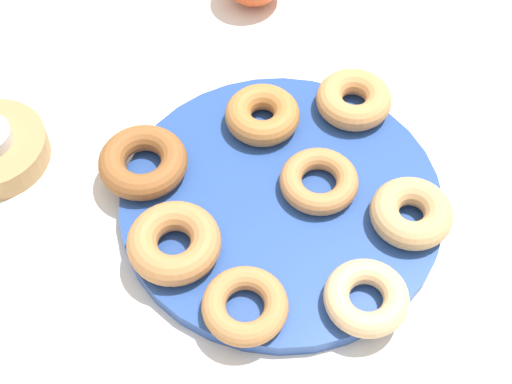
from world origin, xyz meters
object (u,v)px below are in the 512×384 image
donut_1 (245,306)px  donut_6 (143,162)px  donut_3 (174,242)px  donut_5 (262,115)px  donut_4 (369,296)px  donut_plate (281,201)px  donut_7 (411,213)px  donut_2 (319,181)px  donut_0 (354,100)px

donut_1 → donut_6: 0.19m
donut_6 → donut_3: bearing=169.6°
donut_3 → donut_5: size_ratio=1.12×
donut_4 → donut_5: 0.24m
donut_plate → donut_7: 0.13m
donut_1 → donut_2: same height
donut_plate → donut_5: (0.09, -0.03, 0.02)m
donut_0 → donut_5: same height
donut_6 → donut_7: (-0.19, -0.19, 0.00)m
donut_2 → donut_7: donut_7 is taller
donut_plate → donut_4: donut_4 is taller
donut_6 → donut_7: 0.27m
donut_0 → donut_5: size_ratio=1.02×
donut_2 → donut_3: donut_3 is taller
donut_0 → donut_1: donut_0 is taller
donut_0 → donut_2: 0.12m
donut_1 → donut_6: (0.19, 0.01, 0.00)m
donut_3 → donut_5: bearing=-59.7°
donut_4 → donut_5: size_ratio=0.97×
donut_5 → donut_6: size_ratio=0.88×
donut_0 → donut_6: (0.04, 0.23, -0.00)m
donut_5 → donut_7: bearing=-162.9°
donut_2 → donut_plate: bearing=73.9°
donut_2 → donut_0: bearing=-53.5°
donut_1 → donut_3: bearing=14.7°
donut_plate → donut_5: bearing=-20.8°
donut_0 → donut_3: 0.26m
donut_plate → donut_1: donut_1 is taller
donut_0 → donut_1: (-0.15, 0.23, -0.00)m
donut_1 → donut_7: donut_7 is taller
donut_7 → donut_6: bearing=45.0°
donut_6 → donut_5: bearing=-94.4°
donut_2 → donut_5: size_ratio=0.99×
donut_3 → donut_7: 0.23m
donut_4 → donut_5: bearing=-7.6°
donut_plate → donut_6: size_ratio=3.58×
donut_2 → donut_1: bearing=120.3°
donut_0 → donut_7: (-0.15, 0.04, -0.00)m
donut_plate → donut_3: donut_3 is taller
donut_3 → donut_4: donut_3 is taller
donut_4 → donut_6: 0.27m
donut_plate → donut_1: size_ratio=4.15×
donut_0 → donut_3: size_ratio=0.91×
donut_3 → donut_7: size_ratio=1.11×
donut_2 → donut_6: size_ratio=0.87×
donut_3 → donut_7: (-0.09, -0.21, -0.00)m
donut_1 → donut_4: size_ratio=1.01×
donut_2 → donut_6: bearing=51.2°
donut_5 → donut_6: bearing=85.6°
donut_7 → donut_5: bearing=17.1°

